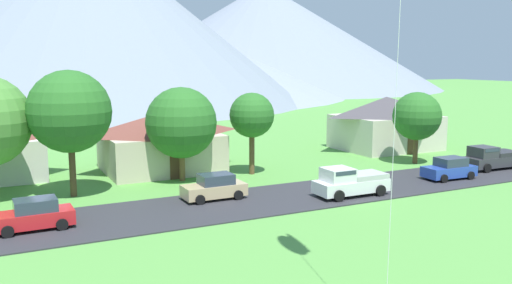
% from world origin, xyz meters
% --- Properties ---
extents(road_strip, '(160.00, 7.11, 0.08)m').
position_xyz_m(road_strip, '(0.00, 31.37, 0.04)').
color(road_strip, '#2D2D33').
rests_on(road_strip, ground).
extents(mountain_west_ridge, '(92.02, 92.02, 36.56)m').
position_xyz_m(mountain_west_ridge, '(7.24, 121.39, 18.28)').
color(mountain_west_ridge, gray).
rests_on(mountain_west_ridge, ground).
extents(mountain_east_ridge, '(117.01, 117.01, 34.54)m').
position_xyz_m(mountain_east_ridge, '(71.42, 164.39, 17.27)').
color(mountain_east_ridge, gray).
rests_on(mountain_east_ridge, ground).
extents(mountain_far_west_ridge, '(124.75, 124.75, 24.86)m').
position_xyz_m(mountain_far_west_ridge, '(15.63, 146.19, 12.43)').
color(mountain_far_west_ridge, gray).
rests_on(mountain_far_west_ridge, ground).
extents(house_left_center, '(10.39, 8.35, 5.50)m').
position_xyz_m(house_left_center, '(23.83, 44.56, 2.85)').
color(house_left_center, beige).
rests_on(house_left_center, ground).
extents(house_right_center, '(9.93, 8.38, 4.90)m').
position_xyz_m(house_right_center, '(-0.60, 44.14, 2.54)').
color(house_right_center, beige).
rests_on(house_right_center, ground).
extents(tree_left_of_center, '(4.32, 4.32, 6.47)m').
position_xyz_m(tree_left_of_center, '(20.90, 36.95, 4.29)').
color(tree_left_of_center, brown).
rests_on(tree_left_of_center, ground).
extents(tree_center, '(3.64, 3.64, 6.68)m').
position_xyz_m(tree_center, '(5.63, 39.40, 4.81)').
color(tree_center, brown).
rests_on(tree_center, ground).
extents(tree_right_of_center, '(5.58, 5.58, 8.63)m').
position_xyz_m(tree_right_of_center, '(-8.54, 38.28, 5.82)').
color(tree_right_of_center, '#4C3823').
rests_on(tree_right_of_center, ground).
extents(tree_near_right, '(5.46, 5.46, 7.25)m').
position_xyz_m(tree_near_right, '(-0.29, 39.55, 4.52)').
color(tree_near_right, brown).
rests_on(tree_near_right, ground).
extents(parked_car_blue_mid_west, '(4.27, 2.22, 1.68)m').
position_xyz_m(parked_car_blue_mid_west, '(18.48, 30.59, 0.87)').
color(parked_car_blue_mid_west, '#2847A8').
rests_on(parked_car_blue_mid_west, road_strip).
extents(parked_car_tan_mid_east, '(4.22, 2.11, 1.68)m').
position_xyz_m(parked_car_tan_mid_east, '(-0.27, 33.02, 0.87)').
color(parked_car_tan_mid_east, tan).
rests_on(parked_car_tan_mid_east, road_strip).
extents(parked_car_red_east_end, '(4.24, 2.16, 1.68)m').
position_xyz_m(parked_car_red_east_end, '(-11.56, 31.39, 0.87)').
color(parked_car_red_east_end, red).
rests_on(parked_car_red_east_end, road_strip).
extents(pickup_truck_white_west_side, '(5.22, 2.37, 1.99)m').
position_xyz_m(pickup_truck_white_west_side, '(8.32, 29.73, 1.06)').
color(pickup_truck_white_west_side, white).
rests_on(pickup_truck_white_west_side, road_strip).
extents(pickup_truck_charcoal_east_side, '(5.26, 2.45, 1.99)m').
position_xyz_m(pickup_truck_charcoal_east_side, '(24.59, 31.83, 1.06)').
color(pickup_truck_charcoal_east_side, '#333338').
rests_on(pickup_truck_charcoal_east_side, road_strip).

